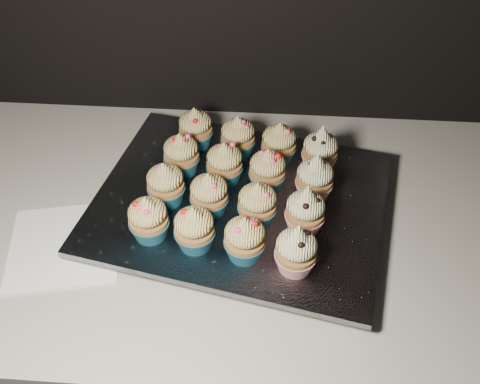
# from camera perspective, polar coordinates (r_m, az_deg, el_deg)

# --- Properties ---
(cabinet) EXTENTS (2.40, 0.60, 0.86)m
(cabinet) POSITION_cam_1_polar(r_m,az_deg,el_deg) (1.33, -8.40, -15.91)
(cabinet) COLOR black
(cabinet) RESTS_ON ground
(worktop) EXTENTS (2.44, 0.64, 0.04)m
(worktop) POSITION_cam_1_polar(r_m,az_deg,el_deg) (0.97, -11.14, -2.70)
(worktop) COLOR beige
(worktop) RESTS_ON cabinet
(napkin) EXTENTS (0.21, 0.21, 0.00)m
(napkin) POSITION_cam_1_polar(r_m,az_deg,el_deg) (0.93, -18.22, -5.40)
(napkin) COLOR white
(napkin) RESTS_ON worktop
(baking_tray) EXTENTS (0.50, 0.42, 0.02)m
(baking_tray) POSITION_cam_1_polar(r_m,az_deg,el_deg) (0.93, 0.00, -1.71)
(baking_tray) COLOR black
(baking_tray) RESTS_ON worktop
(foil_lining) EXTENTS (0.55, 0.47, 0.01)m
(foil_lining) POSITION_cam_1_polar(r_m,az_deg,el_deg) (0.91, 0.00, -0.98)
(foil_lining) COLOR silver
(foil_lining) RESTS_ON baking_tray
(cupcake_0) EXTENTS (0.06, 0.06, 0.08)m
(cupcake_0) POSITION_cam_1_polar(r_m,az_deg,el_deg) (0.84, -9.75, -2.83)
(cupcake_0) COLOR #1A5E7A
(cupcake_0) RESTS_ON foil_lining
(cupcake_1) EXTENTS (0.06, 0.06, 0.08)m
(cupcake_1) POSITION_cam_1_polar(r_m,az_deg,el_deg) (0.82, -4.90, -3.91)
(cupcake_1) COLOR #1A5E7A
(cupcake_1) RESTS_ON foil_lining
(cupcake_2) EXTENTS (0.06, 0.06, 0.08)m
(cupcake_2) POSITION_cam_1_polar(r_m,az_deg,el_deg) (0.80, 0.49, -5.01)
(cupcake_2) COLOR #1A5E7A
(cupcake_2) RESTS_ON foil_lining
(cupcake_3) EXTENTS (0.06, 0.06, 0.10)m
(cupcake_3) POSITION_cam_1_polar(r_m,az_deg,el_deg) (0.79, 6.02, -6.19)
(cupcake_3) COLOR red
(cupcake_3) RESTS_ON foil_lining
(cupcake_4) EXTENTS (0.06, 0.06, 0.08)m
(cupcake_4) POSITION_cam_1_polar(r_m,az_deg,el_deg) (0.89, -7.94, 0.82)
(cupcake_4) COLOR #1A5E7A
(cupcake_4) RESTS_ON foil_lining
(cupcake_5) EXTENTS (0.06, 0.06, 0.08)m
(cupcake_5) POSITION_cam_1_polar(r_m,az_deg,el_deg) (0.86, -3.32, -0.29)
(cupcake_5) COLOR #1A5E7A
(cupcake_5) RESTS_ON foil_lining
(cupcake_6) EXTENTS (0.06, 0.06, 0.08)m
(cupcake_6) POSITION_cam_1_polar(r_m,az_deg,el_deg) (0.85, 1.85, -1.30)
(cupcake_6) COLOR #1A5E7A
(cupcake_6) RESTS_ON foil_lining
(cupcake_7) EXTENTS (0.06, 0.06, 0.10)m
(cupcake_7) POSITION_cam_1_polar(r_m,az_deg,el_deg) (0.84, 6.97, -2.02)
(cupcake_7) COLOR red
(cupcake_7) RESTS_ON foil_lining
(cupcake_8) EXTENTS (0.06, 0.06, 0.08)m
(cupcake_8) POSITION_cam_1_polar(r_m,az_deg,el_deg) (0.94, -6.29, 4.00)
(cupcake_8) COLOR #1A5E7A
(cupcake_8) RESTS_ON foil_lining
(cupcake_9) EXTENTS (0.06, 0.06, 0.08)m
(cupcake_9) POSITION_cam_1_polar(r_m,az_deg,el_deg) (0.92, -1.67, 3.05)
(cupcake_9) COLOR #1A5E7A
(cupcake_9) RESTS_ON foil_lining
(cupcake_10) EXTENTS (0.06, 0.06, 0.08)m
(cupcake_10) POSITION_cam_1_polar(r_m,az_deg,el_deg) (0.91, 2.94, 2.32)
(cupcake_10) COLOR #1A5E7A
(cupcake_10) RESTS_ON foil_lining
(cupcake_11) EXTENTS (0.06, 0.06, 0.10)m
(cupcake_11) POSITION_cam_1_polar(r_m,az_deg,el_deg) (0.90, 7.97, 1.46)
(cupcake_11) COLOR red
(cupcake_11) RESTS_ON foil_lining
(cupcake_12) EXTENTS (0.06, 0.06, 0.08)m
(cupcake_12) POSITION_cam_1_polar(r_m,az_deg,el_deg) (1.00, -4.76, 6.76)
(cupcake_12) COLOR #1A5E7A
(cupcake_12) RESTS_ON foil_lining
(cupcake_13) EXTENTS (0.06, 0.06, 0.08)m
(cupcake_13) POSITION_cam_1_polar(r_m,az_deg,el_deg) (0.97, -0.23, 5.88)
(cupcake_13) COLOR #1A5E7A
(cupcake_13) RESTS_ON foil_lining
(cupcake_14) EXTENTS (0.06, 0.06, 0.08)m
(cupcake_14) POSITION_cam_1_polar(r_m,az_deg,el_deg) (0.96, 4.16, 5.18)
(cupcake_14) COLOR #1A5E7A
(cupcake_14) RESTS_ON foil_lining
(cupcake_15) EXTENTS (0.06, 0.06, 0.10)m
(cupcake_15) POSITION_cam_1_polar(r_m,az_deg,el_deg) (0.95, 8.53, 4.40)
(cupcake_15) COLOR red
(cupcake_15) RESTS_ON foil_lining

